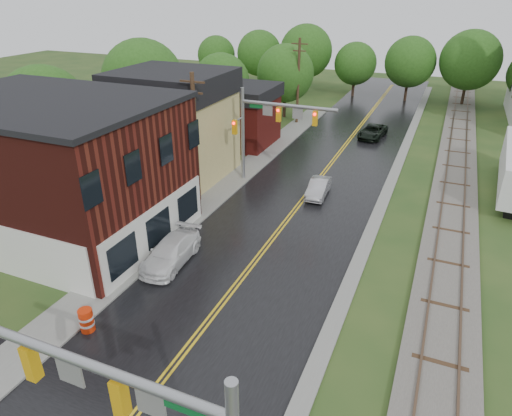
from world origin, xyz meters
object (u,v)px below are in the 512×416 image
Objects in this scene: brick_building at (54,168)px; tree_left_e at (286,75)px; traffic_signal_far at (269,120)px; suv_dark at (373,132)px; pickup_white at (171,252)px; tree_left_a at (46,113)px; tree_left_c at (222,84)px; utility_pole_b at (196,137)px; sedan_silver at (318,188)px; construction_barrel at (87,320)px; utility_pole_c at (298,80)px; tree_left_b at (144,83)px.

brick_building is 1.75× the size of tree_left_e.
traffic_signal_far is 16.43m from suv_dark.
pickup_white is (4.62, -31.58, -4.13)m from tree_left_e.
tree_left_a reaches higher than tree_left_c.
utility_pole_b is 1.04× the size of tree_left_a.
suv_dark is at bearing 70.04° from traffic_signal_far.
sedan_silver is 12.88m from pickup_white.
traffic_signal_far reaches higher than construction_barrel.
utility_pole_b is 1.18× the size of tree_left_c.
construction_barrel is at bearing -110.53° from sedan_silver.
pickup_white is at bearing -81.67° from tree_left_e.
tree_left_a is at bearing -179.55° from utility_pole_b.
sedan_silver is (20.65, 4.28, -4.51)m from tree_left_a.
tree_left_e reaches higher than tree_left_c.
traffic_signal_far is 6.50× the size of construction_barrel.
brick_building is 30.72m from suv_dark.
tree_left_a is 1.06× the size of tree_left_e.
utility_pole_c is at bearing 101.09° from traffic_signal_far.
traffic_signal_far is 1.61× the size of suv_dark.
brick_building reaches higher than suv_dark.
utility_pole_b reaches higher than pickup_white.
utility_pole_c is at bearing 59.45° from tree_left_a.
tree_left_e is 32.19m from pickup_white.
tree_left_b is at bearing 161.19° from traffic_signal_far.
utility_pole_c reaches higher than tree_left_a.
utility_pole_c reaches higher than construction_barrel.
traffic_signal_far is at bearing 165.43° from sedan_silver.
sedan_silver is (14.65, -13.72, -3.91)m from tree_left_c.
tree_left_a is 18.98m from tree_left_c.
sedan_silver is (7.60, -17.82, -4.11)m from utility_pole_c.
sedan_silver is (7.60, 4.18, -4.11)m from utility_pole_b.
tree_left_c is at bearing -166.42° from suv_dark.
tree_left_b is 8.58× the size of construction_barrel.
brick_building is 17.80m from tree_left_b.
tree_left_c is at bearing 93.14° from brick_building.
brick_building is 17.72m from sedan_silver.
tree_left_a is (-13.05, -0.10, 0.39)m from utility_pole_b.
pickup_white is at bearing -96.21° from suv_dark.
brick_building is 1.95× the size of traffic_signal_far.
tree_left_e is at bearing 83.29° from brick_building.
tree_left_c is at bearing 106.08° from construction_barrel.
traffic_signal_far is at bearing -51.18° from tree_left_c.
utility_pole_b is at bearing -90.00° from utility_pole_c.
utility_pole_b is 14.87m from tree_left_b.
traffic_signal_far is at bearing -18.81° from tree_left_b.
traffic_signal_far is at bearing 82.78° from pickup_white.
tree_left_b is 2.13× the size of suv_dark.
tree_left_e is 2.21× the size of sedan_silver.
sedan_silver is 0.78× the size of pickup_white.
tree_left_a reaches higher than pickup_white.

